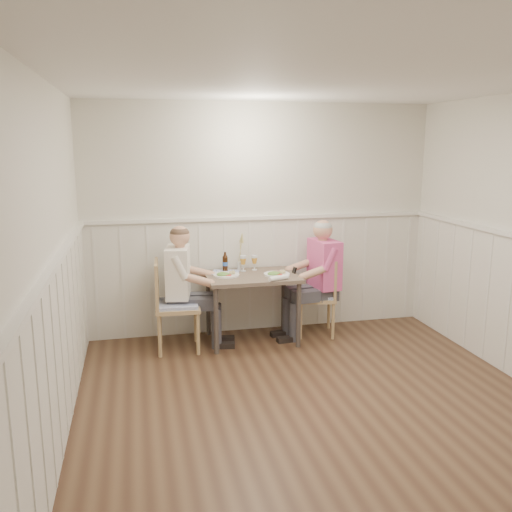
# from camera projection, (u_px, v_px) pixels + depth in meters

# --- Properties ---
(ground_plane) EXTENTS (4.50, 4.50, 0.00)m
(ground_plane) POSITION_uv_depth(u_px,v_px,m) (326.00, 419.00, 4.31)
(ground_plane) COLOR #422A1C
(room_shell) EXTENTS (4.04, 4.54, 2.60)m
(room_shell) POSITION_uv_depth(u_px,v_px,m) (331.00, 230.00, 4.00)
(room_shell) COLOR silver
(room_shell) RESTS_ON ground
(wainscot) EXTENTS (4.00, 4.49, 1.34)m
(wainscot) POSITION_uv_depth(u_px,v_px,m) (301.00, 310.00, 4.82)
(wainscot) COLOR silver
(wainscot) RESTS_ON ground
(dining_table) EXTENTS (0.99, 0.70, 0.75)m
(dining_table) POSITION_uv_depth(u_px,v_px,m) (252.00, 284.00, 5.89)
(dining_table) COLOR brown
(dining_table) RESTS_ON ground
(chair_right) EXTENTS (0.50, 0.50, 0.89)m
(chair_right) POSITION_uv_depth(u_px,v_px,m) (321.00, 293.00, 6.14)
(chair_right) COLOR tan
(chair_right) RESTS_ON ground
(chair_left) EXTENTS (0.48, 0.48, 0.96)m
(chair_left) POSITION_uv_depth(u_px,v_px,m) (172.00, 302.00, 5.65)
(chair_left) COLOR tan
(chair_left) RESTS_ON ground
(man_in_pink) EXTENTS (0.66, 0.46, 1.35)m
(man_in_pink) POSITION_uv_depth(u_px,v_px,m) (320.00, 287.00, 6.10)
(man_in_pink) COLOR #3F3F47
(man_in_pink) RESTS_ON ground
(diner_cream) EXTENTS (0.66, 0.47, 1.33)m
(diner_cream) POSITION_uv_depth(u_px,v_px,m) (183.00, 296.00, 5.76)
(diner_cream) COLOR #3F3F47
(diner_cream) RESTS_ON ground
(plate_man) EXTENTS (0.28, 0.28, 0.07)m
(plate_man) POSITION_uv_depth(u_px,v_px,m) (276.00, 273.00, 5.85)
(plate_man) COLOR white
(plate_man) RESTS_ON dining_table
(plate_diner) EXTENTS (0.28, 0.28, 0.07)m
(plate_diner) POSITION_uv_depth(u_px,v_px,m) (225.00, 274.00, 5.81)
(plate_diner) COLOR white
(plate_diner) RESTS_ON dining_table
(beer_glass_a) EXTENTS (0.07, 0.07, 0.17)m
(beer_glass_a) POSITION_uv_depth(u_px,v_px,m) (254.00, 260.00, 6.07)
(beer_glass_a) COLOR silver
(beer_glass_a) RESTS_ON dining_table
(beer_glass_b) EXTENTS (0.07, 0.07, 0.18)m
(beer_glass_b) POSITION_uv_depth(u_px,v_px,m) (243.00, 261.00, 6.01)
(beer_glass_b) COLOR silver
(beer_glass_b) RESTS_ON dining_table
(beer_bottle) EXTENTS (0.06, 0.06, 0.22)m
(beer_bottle) POSITION_uv_depth(u_px,v_px,m) (225.00, 263.00, 6.03)
(beer_bottle) COLOR black
(beer_bottle) RESTS_ON dining_table
(rolled_napkin) EXTENTS (0.23, 0.12, 0.05)m
(rolled_napkin) POSITION_uv_depth(u_px,v_px,m) (279.00, 278.00, 5.63)
(rolled_napkin) COLOR white
(rolled_napkin) RESTS_ON dining_table
(grass_vase) EXTENTS (0.05, 0.05, 0.44)m
(grass_vase) POSITION_uv_depth(u_px,v_px,m) (239.00, 253.00, 6.06)
(grass_vase) COLOR silver
(grass_vase) RESTS_ON dining_table
(gingham_mat) EXTENTS (0.35, 0.31, 0.01)m
(gingham_mat) POSITION_uv_depth(u_px,v_px,m) (226.00, 272.00, 5.98)
(gingham_mat) COLOR #4D5FA2
(gingham_mat) RESTS_ON dining_table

